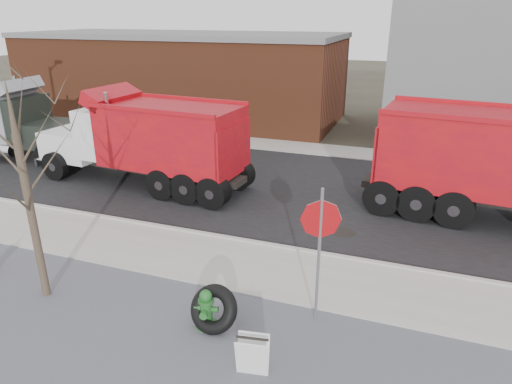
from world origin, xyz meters
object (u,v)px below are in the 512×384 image
at_px(fire_hydrant, 206,311).
at_px(dump_truck_red_b, 146,138).
at_px(stop_sign, 320,235).
at_px(truck_tire, 214,309).
at_px(sandwich_board, 252,356).

height_order(fire_hydrant, dump_truck_red_b, dump_truck_red_b).
bearing_deg(dump_truck_red_b, stop_sign, 147.09).
relative_size(fire_hydrant, dump_truck_red_b, 0.11).
relative_size(stop_sign, dump_truck_red_b, 0.35).
xyz_separation_m(truck_tire, sandwich_board, (1.26, -1.03, -0.02)).
distance_m(fire_hydrant, stop_sign, 2.93).
relative_size(fire_hydrant, sandwich_board, 1.12).
distance_m(stop_sign, sandwich_board, 2.74).
bearing_deg(stop_sign, sandwich_board, -105.57).
bearing_deg(truck_tire, sandwich_board, -39.25).
bearing_deg(fire_hydrant, sandwich_board, -44.74).
distance_m(stop_sign, dump_truck_red_b, 10.21).
distance_m(fire_hydrant, sandwich_board, 1.72).
bearing_deg(stop_sign, truck_tire, -148.71).
bearing_deg(sandwich_board, fire_hydrant, 135.81).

